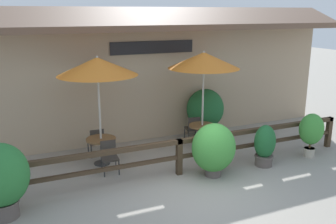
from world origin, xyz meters
TOP-DOWN VIEW (x-y plane):
  - ground_plane at (0.00, 0.00)m, footprint 60.00×60.00m
  - building_facade at (0.00, 4.10)m, footprint 14.28×1.49m
  - patio_railing at (0.00, 1.05)m, footprint 10.40×0.14m
  - patio_umbrella_near at (-1.66, 2.53)m, footprint 2.11×2.11m
  - dining_table_near at (-1.66, 2.53)m, footprint 0.81×0.81m
  - chair_near_streetside at (-1.61, 1.90)m, footprint 0.45×0.45m
  - chair_near_wallside at (-1.65, 3.17)m, footprint 0.43×0.43m
  - patio_umbrella_middle at (1.47, 2.52)m, footprint 2.11×2.11m
  - dining_table_middle at (1.47, 2.52)m, footprint 0.81×0.81m
  - chair_middle_streetside at (1.42, 1.85)m, footprint 0.44×0.44m
  - chair_middle_wallside at (1.50, 3.18)m, footprint 0.48×0.48m
  - potted_plant_broad_leaf at (0.77, 0.64)m, footprint 1.14×1.02m
  - potted_plant_small_flowering at (2.37, 0.64)m, footprint 0.60×0.54m
  - potted_plant_tall_tropical at (-4.17, 0.59)m, footprint 1.14×1.03m
  - potted_plant_corner_fern at (3.99, 0.64)m, footprint 0.72×0.65m
  - potted_plant_entrance_palm at (2.15, 3.55)m, footprint 1.27×1.14m

SIDE VIEW (x-z plane):
  - ground_plane at x=0.00m, z-range 0.00..0.00m
  - chair_near_streetside at x=-1.61m, z-range 0.05..0.88m
  - chair_near_wallside at x=-1.65m, z-range 0.05..0.88m
  - chair_middle_streetside at x=1.42m, z-range 0.05..0.88m
  - chair_middle_wallside at x=1.50m, z-range 0.05..0.88m
  - potted_plant_small_flowering at x=2.37m, z-range 0.01..1.16m
  - dining_table_near at x=-1.66m, z-range 0.22..0.96m
  - dining_table_middle at x=1.47m, z-range 0.22..0.96m
  - patio_railing at x=0.00m, z-range 0.22..1.17m
  - potted_plant_broad_leaf at x=0.77m, z-range 0.05..1.43m
  - potted_plant_corner_fern at x=3.99m, z-range 0.15..1.44m
  - potted_plant_tall_tropical at x=-4.17m, z-range 0.07..1.67m
  - potted_plant_entrance_palm at x=2.15m, z-range 0.08..1.69m
  - building_facade at x=0.00m, z-range 0.05..4.28m
  - patio_umbrella_near at x=-1.66m, z-range 1.22..4.20m
  - patio_umbrella_middle at x=1.47m, z-range 1.22..4.20m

